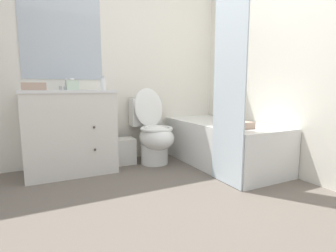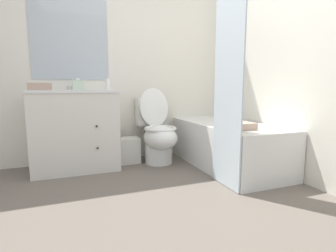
{
  "view_description": "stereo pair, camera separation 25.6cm",
  "coord_description": "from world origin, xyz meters",
  "px_view_note": "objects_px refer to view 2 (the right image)",
  "views": [
    {
      "loc": [
        -1.09,
        -1.57,
        0.92
      ],
      "look_at": [
        0.08,
        0.76,
        0.54
      ],
      "focal_mm": 28.0,
      "sensor_mm": 36.0,
      "label": 1
    },
    {
      "loc": [
        -0.86,
        -1.67,
        0.92
      ],
      "look_at": [
        0.08,
        0.76,
        0.54
      ],
      "focal_mm": 28.0,
      "sensor_mm": 36.0,
      "label": 2
    }
  ],
  "objects_px": {
    "vanity_cabinet": "(75,129)",
    "wastebasket": "(128,150)",
    "toilet": "(158,134)",
    "bath_towel_folded": "(240,126)",
    "sink_faucet": "(73,87)",
    "soap_dispenser": "(108,84)",
    "tissue_box": "(78,85)",
    "hand_towel_folded": "(40,86)",
    "bathtub": "(226,144)"
  },
  "relations": [
    {
      "from": "vanity_cabinet",
      "to": "bathtub",
      "type": "xyz_separation_m",
      "value": [
        1.66,
        -0.51,
        -0.2
      ]
    },
    {
      "from": "toilet",
      "to": "wastebasket",
      "type": "distance_m",
      "value": 0.42
    },
    {
      "from": "toilet",
      "to": "soap_dispenser",
      "type": "height_order",
      "value": "soap_dispenser"
    },
    {
      "from": "vanity_cabinet",
      "to": "hand_towel_folded",
      "type": "xyz_separation_m",
      "value": [
        -0.32,
        -0.15,
        0.48
      ]
    },
    {
      "from": "bathtub",
      "to": "soap_dispenser",
      "type": "height_order",
      "value": "soap_dispenser"
    },
    {
      "from": "wastebasket",
      "to": "bath_towel_folded",
      "type": "bearing_deg",
      "value": -48.77
    },
    {
      "from": "wastebasket",
      "to": "vanity_cabinet",
      "type": "bearing_deg",
      "value": -176.35
    },
    {
      "from": "sink_faucet",
      "to": "hand_towel_folded",
      "type": "xyz_separation_m",
      "value": [
        -0.32,
        -0.32,
        0.0
      ]
    },
    {
      "from": "bath_towel_folded",
      "to": "bathtub",
      "type": "bearing_deg",
      "value": 70.45
    },
    {
      "from": "tissue_box",
      "to": "soap_dispenser",
      "type": "height_order",
      "value": "soap_dispenser"
    },
    {
      "from": "vanity_cabinet",
      "to": "bath_towel_folded",
      "type": "height_order",
      "value": "vanity_cabinet"
    },
    {
      "from": "toilet",
      "to": "wastebasket",
      "type": "bearing_deg",
      "value": 159.72
    },
    {
      "from": "wastebasket",
      "to": "sink_faucet",
      "type": "bearing_deg",
      "value": 167.43
    },
    {
      "from": "tissue_box",
      "to": "bath_towel_folded",
      "type": "height_order",
      "value": "tissue_box"
    },
    {
      "from": "toilet",
      "to": "bath_towel_folded",
      "type": "bearing_deg",
      "value": -58.5
    },
    {
      "from": "sink_faucet",
      "to": "wastebasket",
      "type": "height_order",
      "value": "sink_faucet"
    },
    {
      "from": "toilet",
      "to": "hand_towel_folded",
      "type": "bearing_deg",
      "value": -177.34
    },
    {
      "from": "toilet",
      "to": "tissue_box",
      "type": "height_order",
      "value": "tissue_box"
    },
    {
      "from": "wastebasket",
      "to": "tissue_box",
      "type": "distance_m",
      "value": 0.97
    },
    {
      "from": "bathtub",
      "to": "vanity_cabinet",
      "type": "bearing_deg",
      "value": 162.89
    },
    {
      "from": "bath_towel_folded",
      "to": "hand_towel_folded",
      "type": "bearing_deg",
      "value": 155.42
    },
    {
      "from": "vanity_cabinet",
      "to": "bath_towel_folded",
      "type": "bearing_deg",
      "value": -33.19
    },
    {
      "from": "toilet",
      "to": "hand_towel_folded",
      "type": "distance_m",
      "value": 1.39
    },
    {
      "from": "toilet",
      "to": "wastebasket",
      "type": "xyz_separation_m",
      "value": [
        -0.35,
        0.13,
        -0.2
      ]
    },
    {
      "from": "vanity_cabinet",
      "to": "toilet",
      "type": "xyz_separation_m",
      "value": [
        0.95,
        -0.09,
        -0.1
      ]
    },
    {
      "from": "wastebasket",
      "to": "hand_towel_folded",
      "type": "distance_m",
      "value": 1.22
    },
    {
      "from": "bathtub",
      "to": "hand_towel_folded",
      "type": "xyz_separation_m",
      "value": [
        -1.97,
        0.36,
        0.67
      ]
    },
    {
      "from": "vanity_cabinet",
      "to": "wastebasket",
      "type": "distance_m",
      "value": 0.67
    },
    {
      "from": "bath_towel_folded",
      "to": "vanity_cabinet",
      "type": "bearing_deg",
      "value": 146.81
    },
    {
      "from": "vanity_cabinet",
      "to": "hand_towel_folded",
      "type": "distance_m",
      "value": 0.59
    },
    {
      "from": "wastebasket",
      "to": "soap_dispenser",
      "type": "height_order",
      "value": "soap_dispenser"
    },
    {
      "from": "toilet",
      "to": "bath_towel_folded",
      "type": "height_order",
      "value": "toilet"
    },
    {
      "from": "toilet",
      "to": "wastebasket",
      "type": "relative_size",
      "value": 2.96
    },
    {
      "from": "hand_towel_folded",
      "to": "soap_dispenser",
      "type": "bearing_deg",
      "value": 8.89
    },
    {
      "from": "soap_dispenser",
      "to": "hand_towel_folded",
      "type": "xyz_separation_m",
      "value": [
        -0.68,
        -0.11,
        -0.03
      ]
    },
    {
      "from": "toilet",
      "to": "bathtub",
      "type": "bearing_deg",
      "value": -30.7
    },
    {
      "from": "hand_towel_folded",
      "to": "bath_towel_folded",
      "type": "xyz_separation_m",
      "value": [
        1.81,
        -0.83,
        -0.39
      ]
    },
    {
      "from": "toilet",
      "to": "hand_towel_folded",
      "type": "xyz_separation_m",
      "value": [
        -1.26,
        -0.06,
        0.57
      ]
    },
    {
      "from": "sink_faucet",
      "to": "bathtub",
      "type": "xyz_separation_m",
      "value": [
        1.66,
        -0.68,
        -0.67
      ]
    },
    {
      "from": "vanity_cabinet",
      "to": "wastebasket",
      "type": "bearing_deg",
      "value": 3.65
    },
    {
      "from": "soap_dispenser",
      "to": "bath_towel_folded",
      "type": "relative_size",
      "value": 0.54
    },
    {
      "from": "wastebasket",
      "to": "tissue_box",
      "type": "height_order",
      "value": "tissue_box"
    },
    {
      "from": "sink_faucet",
      "to": "hand_towel_folded",
      "type": "bearing_deg",
      "value": -134.65
    },
    {
      "from": "vanity_cabinet",
      "to": "wastebasket",
      "type": "height_order",
      "value": "vanity_cabinet"
    },
    {
      "from": "wastebasket",
      "to": "bathtub",
      "type": "bearing_deg",
      "value": -27.49
    },
    {
      "from": "wastebasket",
      "to": "soap_dispenser",
      "type": "xyz_separation_m",
      "value": [
        -0.24,
        -0.08,
        0.81
      ]
    },
    {
      "from": "vanity_cabinet",
      "to": "toilet",
      "type": "bearing_deg",
      "value": -5.37
    },
    {
      "from": "sink_faucet",
      "to": "vanity_cabinet",
      "type": "bearing_deg",
      "value": -90.0
    },
    {
      "from": "vanity_cabinet",
      "to": "hand_towel_folded",
      "type": "relative_size",
      "value": 4.36
    },
    {
      "from": "bathtub",
      "to": "hand_towel_folded",
      "type": "distance_m",
      "value": 2.11
    }
  ]
}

